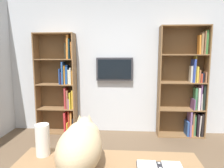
{
  "coord_description": "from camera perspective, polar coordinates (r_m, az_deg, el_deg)",
  "views": [
    {
      "loc": [
        -0.16,
        1.73,
        1.53
      ],
      "look_at": [
        0.04,
        -1.06,
        1.14
      ],
      "focal_mm": 31.73,
      "sensor_mm": 36.0,
      "label": 1
    }
  ],
  "objects": [
    {
      "name": "cat",
      "position": [
        1.49,
        -9.02,
        -16.88
      ],
      "size": [
        0.31,
        0.64,
        0.35
      ],
      "color": "#D1B284",
      "rests_on": "desk"
    },
    {
      "name": "wall_back",
      "position": [
        3.97,
        1.77,
        5.37
      ],
      "size": [
        4.52,
        0.06,
        2.7
      ],
      "primitive_type": "cube",
      "color": "silver",
      "rests_on": "ground"
    },
    {
      "name": "wall_mounted_tv",
      "position": [
        3.89,
        0.74,
        4.3
      ],
      "size": [
        0.72,
        0.07,
        0.45
      ],
      "color": "#333338"
    },
    {
      "name": "bookshelf_right",
      "position": [
        4.04,
        -14.44,
        -0.5
      ],
      "size": [
        0.77,
        0.28,
        1.97
      ],
      "color": "brown",
      "rests_on": "ground"
    },
    {
      "name": "bookshelf_left",
      "position": [
        4.02,
        21.06,
        -1.19
      ],
      "size": [
        0.88,
        0.28,
        2.08
      ],
      "color": "brown",
      "rests_on": "ground"
    },
    {
      "name": "paper_towel_roll",
      "position": [
        1.75,
        -19.36,
        -14.95
      ],
      "size": [
        0.11,
        0.11,
        0.26
      ],
      "primitive_type": "cylinder",
      "color": "white",
      "rests_on": "desk"
    }
  ]
}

